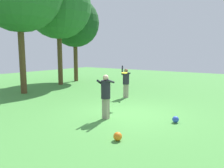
{
  "coord_description": "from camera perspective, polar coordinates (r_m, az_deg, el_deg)",
  "views": [
    {
      "loc": [
        -7.4,
        -4.43,
        2.44
      ],
      "look_at": [
        0.5,
        1.13,
        1.05
      ],
      "focal_mm": 35.74,
      "sensor_mm": 36.0,
      "label": 1
    }
  ],
  "objects": [
    {
      "name": "ball_blue",
      "position": [
        8.14,
        15.94,
        -8.73
      ],
      "size": [
        0.23,
        0.23,
        0.23
      ],
      "primitive_type": "sphere",
      "color": "blue",
      "rests_on": "ground_plane"
    },
    {
      "name": "tree_far_right",
      "position": [
        19.18,
        -9.49,
        15.21
      ],
      "size": [
        4.0,
        4.0,
        6.84
      ],
      "color": "brown",
      "rests_on": "ground_plane"
    },
    {
      "name": "person_catcher",
      "position": [
        8.1,
        -1.62,
        -2.3
      ],
      "size": [
        0.65,
        0.59,
        1.63
      ],
      "rotation": [
        0.0,
        0.0,
        0.22
      ],
      "color": "gray",
      "rests_on": "ground_plane"
    },
    {
      "name": "ground_plane",
      "position": [
        8.96,
        4.08,
        -7.63
      ],
      "size": [
        40.0,
        40.0,
        0.0
      ],
      "primitive_type": "plane",
      "color": "#4C9342"
    },
    {
      "name": "frisbee",
      "position": [
        9.9,
        3.22,
        2.87
      ],
      "size": [
        0.38,
        0.38,
        0.05
      ],
      "color": "yellow"
    },
    {
      "name": "tree_right",
      "position": [
        17.47,
        -13.6,
        18.87
      ],
      "size": [
        4.77,
        4.77,
        8.15
      ],
      "color": "brown",
      "rests_on": "ground_plane"
    },
    {
      "name": "ball_orange",
      "position": [
        6.34,
        1.46,
        -13.25
      ],
      "size": [
        0.24,
        0.24,
        0.24
      ],
      "primitive_type": "sphere",
      "color": "orange",
      "rests_on": "ground_plane"
    },
    {
      "name": "person_thrower",
      "position": [
        11.93,
        3.6,
        0.88
      ],
      "size": [
        0.63,
        0.64,
        1.72
      ],
      "rotation": [
        0.0,
        0.0,
        -2.63
      ],
      "color": "gray",
      "rests_on": "ground_plane"
    }
  ]
}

